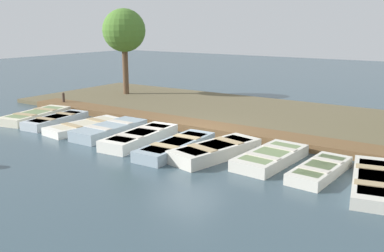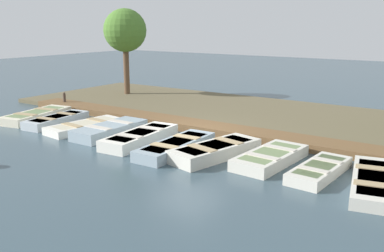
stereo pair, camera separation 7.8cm
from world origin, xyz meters
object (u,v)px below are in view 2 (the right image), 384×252
at_px(mooring_post_near, 65,100).
at_px(rowboat_2, 85,126).
at_px(rowboat_6, 215,150).
at_px(rowboat_8, 320,170).
at_px(rowboat_0, 36,115).
at_px(park_tree_far_left, 125,31).
at_px(rowboat_4, 140,137).
at_px(rowboat_7, 270,157).
at_px(rowboat_9, 376,182).
at_px(rowboat_5, 176,146).
at_px(rowboat_1, 57,120).
at_px(rowboat_3, 110,130).

bearing_deg(mooring_post_near, rowboat_2, 59.21).
xyz_separation_m(rowboat_6, rowboat_8, (-0.17, 3.35, -0.05)).
distance_m(rowboat_0, mooring_post_near, 2.80).
height_order(rowboat_8, park_tree_far_left, park_tree_far_left).
xyz_separation_m(rowboat_4, rowboat_7, (-0.47, 4.88, -0.02)).
relative_size(rowboat_4, rowboat_9, 0.95).
bearing_deg(rowboat_4, rowboat_8, 87.44).
height_order(rowboat_5, rowboat_6, rowboat_6).
relative_size(rowboat_1, rowboat_4, 0.88).
bearing_deg(rowboat_9, rowboat_3, -101.87).
distance_m(rowboat_1, rowboat_3, 3.22).
height_order(rowboat_2, park_tree_far_left, park_tree_far_left).
height_order(rowboat_6, mooring_post_near, mooring_post_near).
height_order(rowboat_0, rowboat_4, rowboat_4).
xyz_separation_m(rowboat_3, rowboat_4, (0.15, 1.66, -0.01)).
bearing_deg(rowboat_7, rowboat_1, -84.17).
xyz_separation_m(rowboat_6, rowboat_9, (-0.09, 4.87, -0.05)).
bearing_deg(rowboat_9, rowboat_7, -107.82).
xyz_separation_m(rowboat_3, rowboat_7, (-0.33, 6.54, -0.03)).
xyz_separation_m(rowboat_3, park_tree_far_left, (-6.93, -5.51, 3.56)).
relative_size(rowboat_7, mooring_post_near, 3.84).
xyz_separation_m(rowboat_7, rowboat_9, (0.33, 3.13, -0.02)).
relative_size(rowboat_1, park_tree_far_left, 0.61).
height_order(rowboat_1, rowboat_3, rowboat_3).
xyz_separation_m(rowboat_3, mooring_post_near, (-2.68, -5.89, 0.18)).
relative_size(rowboat_2, rowboat_4, 0.94).
bearing_deg(rowboat_0, rowboat_2, 77.51).
bearing_deg(rowboat_5, rowboat_1, -94.88).
distance_m(rowboat_7, mooring_post_near, 12.66).
distance_m(rowboat_8, rowboat_9, 1.52).
distance_m(rowboat_3, park_tree_far_left, 9.54).
distance_m(rowboat_5, rowboat_7, 3.20).
height_order(rowboat_7, rowboat_9, rowboat_7).
bearing_deg(rowboat_6, rowboat_9, 103.89).
relative_size(rowboat_0, rowboat_4, 1.00).
bearing_deg(rowboat_3, rowboat_5, 83.58).
xyz_separation_m(rowboat_0, rowboat_5, (0.47, 8.15, 0.01)).
height_order(rowboat_2, rowboat_5, rowboat_5).
bearing_deg(rowboat_7, rowboat_5, -73.91).
height_order(rowboat_9, park_tree_far_left, park_tree_far_left).
height_order(rowboat_2, rowboat_8, rowboat_8).
distance_m(rowboat_6, mooring_post_near, 11.06).
xyz_separation_m(rowboat_7, mooring_post_near, (-2.36, -12.44, 0.21)).
relative_size(rowboat_9, park_tree_far_left, 0.73).
bearing_deg(rowboat_1, rowboat_8, 83.97).
relative_size(rowboat_3, rowboat_7, 1.03).
xyz_separation_m(rowboat_0, rowboat_3, (0.14, 4.74, 0.03)).
bearing_deg(rowboat_1, rowboat_3, 83.02).
distance_m(rowboat_2, rowboat_3, 1.43).
height_order(rowboat_1, rowboat_2, rowboat_1).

